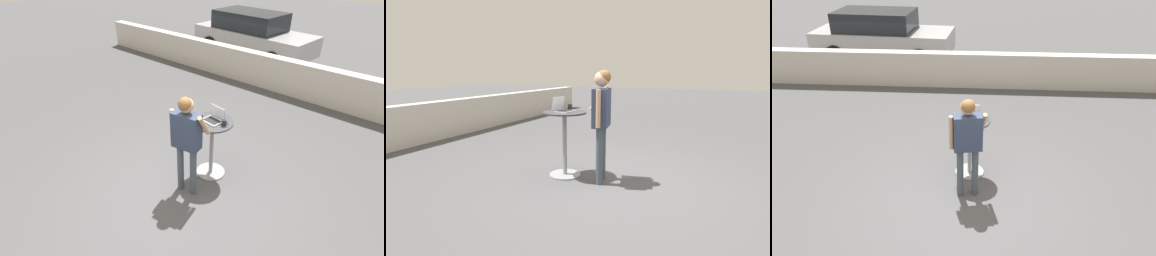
{
  "view_description": "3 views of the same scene",
  "coord_description": "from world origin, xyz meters",
  "views": [
    {
      "loc": [
        2.66,
        -2.66,
        3.57
      ],
      "look_at": [
        -0.07,
        0.39,
        1.12
      ],
      "focal_mm": 28.0,
      "sensor_mm": 36.0,
      "label": 1
    },
    {
      "loc": [
        -4.27,
        -1.46,
        1.77
      ],
      "look_at": [
        -0.18,
        0.49,
        0.88
      ],
      "focal_mm": 28.0,
      "sensor_mm": 36.0,
      "label": 2
    },
    {
      "loc": [
        0.28,
        -4.89,
        4.0
      ],
      "look_at": [
        -0.07,
        0.48,
        1.11
      ],
      "focal_mm": 35.0,
      "sensor_mm": 36.0,
      "label": 3
    }
  ],
  "objects": [
    {
      "name": "laptop",
      "position": [
        0.01,
        0.86,
        1.14
      ],
      "size": [
        0.34,
        0.31,
        0.24
      ],
      "color": "#B7BABF",
      "rests_on": "cafe_table"
    },
    {
      "name": "cafe_table",
      "position": [
        0.01,
        0.82,
        0.67
      ],
      "size": [
        0.71,
        0.71,
        1.09
      ],
      "color": "gray",
      "rests_on": "ground_plane"
    },
    {
      "name": "pavement_kerb",
      "position": [
        0.0,
        5.08,
        0.48
      ],
      "size": [
        16.88,
        0.35,
        0.97
      ],
      "color": "beige",
      "rests_on": "ground_plane"
    },
    {
      "name": "ground_plane",
      "position": [
        0.0,
        0.0,
        0.0
      ],
      "size": [
        50.0,
        50.0,
        0.0
      ],
      "primitive_type": "plane",
      "color": "#4C4C4F"
    },
    {
      "name": "parked_car_near_street",
      "position": [
        -3.29,
        7.4,
        0.82
      ],
      "size": [
        4.67,
        2.13,
        1.62
      ],
      "color": "#9E9EA3",
      "rests_on": "ground_plane"
    },
    {
      "name": "standing_person",
      "position": [
        0.01,
        0.17,
        1.14
      ],
      "size": [
        0.59,
        0.45,
        1.76
      ],
      "color": "#424C56",
      "rests_on": "ground_plane"
    },
    {
      "name": "coffee_mug",
      "position": [
        0.24,
        0.84,
        1.14
      ],
      "size": [
        0.12,
        0.08,
        0.1
      ],
      "color": "#232328",
      "rests_on": "cafe_table"
    }
  ]
}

